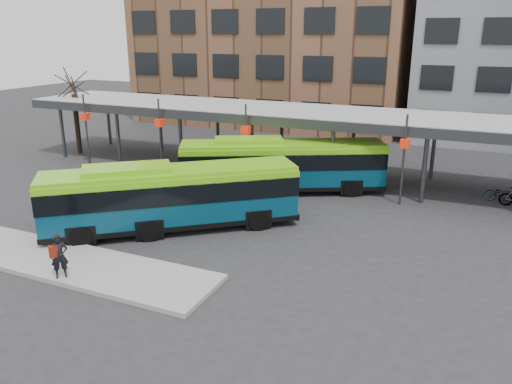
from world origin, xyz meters
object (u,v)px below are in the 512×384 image
at_px(pedestrian, 59,256).
at_px(bus_front, 171,196).
at_px(bus_rear, 281,164).
at_px(tree, 77,121).

bearing_deg(pedestrian, bus_front, 34.60).
bearing_deg(pedestrian, bus_rear, 28.69).
xyz_separation_m(tree, pedestrian, (14.03, -16.15, -1.41)).
bearing_deg(tree, bus_front, -34.27).
xyz_separation_m(tree, bus_front, (14.90, -10.16, -0.79)).
bearing_deg(bus_front, pedestrian, -137.23).
xyz_separation_m(bus_front, bus_rear, (2.52, 7.39, -0.01)).
bearing_deg(bus_rear, pedestrian, -131.27).
distance_m(tree, pedestrian, 21.44).
xyz_separation_m(tree, bus_rear, (17.42, -2.76, -0.80)).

